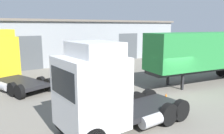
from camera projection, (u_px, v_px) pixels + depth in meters
name	position (u px, v px, depth m)	size (l,w,h in m)	color
ground_plane	(176.00, 92.00, 15.40)	(60.00, 60.00, 0.00)	slate
warehouse_building	(72.00, 41.00, 29.20)	(31.01, 7.66, 5.36)	#93999E
tractor_unit_white	(101.00, 92.00, 9.11)	(6.24, 2.67, 4.02)	silver
container_trailer_green	(206.00, 51.00, 17.58)	(10.73, 4.08, 4.11)	#28843D
tractor_unit_yellow	(0.00, 59.00, 17.24)	(4.44, 7.18, 4.36)	yellow
delivery_van_black	(104.00, 59.00, 21.09)	(5.56, 3.98, 2.82)	black
gravel_pile	(185.00, 57.00, 26.08)	(4.50, 4.50, 1.92)	#565147
traffic_cone	(166.00, 98.00, 13.50)	(0.40, 0.40, 0.55)	black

